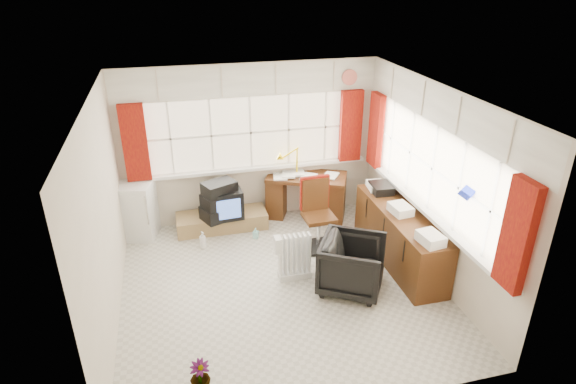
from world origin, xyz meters
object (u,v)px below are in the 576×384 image
object	(u,v)px
task_chair	(316,210)
mini_fridge	(137,210)
office_chair	(352,265)
tv_bench	(222,221)
radiator	(295,260)
crt_tv	(225,203)
credenza	(399,236)
desk	(306,193)
desk_lamp	(297,155)

from	to	relation	value
task_chair	mini_fridge	world-z (taller)	task_chair
task_chair	office_chair	distance (m)	1.17
task_chair	tv_bench	bearing A→B (deg)	147.34
office_chair	radiator	bearing A→B (deg)	87.67
crt_tv	mini_fridge	bearing A→B (deg)	172.54
office_chair	radiator	world-z (taller)	office_chair
task_chair	credenza	bearing A→B (deg)	-35.02
crt_tv	task_chair	bearing A→B (deg)	-30.79
office_chair	mini_fridge	xyz separation A→B (m)	(-2.66, 2.05, 0.08)
desk	crt_tv	xyz separation A→B (m)	(-1.35, -0.17, 0.07)
radiator	mini_fridge	world-z (taller)	mini_fridge
credenza	radiator	bearing A→B (deg)	-178.28
radiator	task_chair	bearing A→B (deg)	54.80
desk_lamp	mini_fridge	bearing A→B (deg)	-178.38
desk	desk_lamp	size ratio (longest dim) A/B	2.94
desk_lamp	tv_bench	distance (m)	1.57
desk	mini_fridge	bearing A→B (deg)	-179.99
credenza	tv_bench	distance (m)	2.75
radiator	office_chair	bearing A→B (deg)	-32.60
task_chair	radiator	xyz separation A→B (m)	(-0.52, -0.74, -0.30)
credenza	tv_bench	xyz separation A→B (m)	(-2.28, 1.52, -0.26)
office_chair	desk_lamp	bearing A→B (deg)	34.30
task_chair	desk_lamp	bearing A→B (deg)	91.76
tv_bench	crt_tv	bearing A→B (deg)	-58.61
credenza	tv_bench	size ratio (longest dim) A/B	1.43
desk_lamp	tv_bench	bearing A→B (deg)	-173.17
radiator	crt_tv	distance (m)	1.65
crt_tv	desk	bearing A→B (deg)	7.24
task_chair	radiator	size ratio (longest dim) A/B	1.65
desk_lamp	task_chair	world-z (taller)	desk_lamp
desk	mini_fridge	distance (m)	2.65
desk	crt_tv	world-z (taller)	desk
mini_fridge	desk_lamp	bearing A→B (deg)	1.62
desk_lamp	radiator	bearing A→B (deg)	-105.96
credenza	crt_tv	xyz separation A→B (m)	(-2.22, 1.43, 0.09)
credenza	mini_fridge	distance (m)	3.87
desk	task_chair	bearing A→B (deg)	-97.16
tv_bench	mini_fridge	world-z (taller)	mini_fridge
desk_lamp	office_chair	bearing A→B (deg)	-85.96
tv_bench	desk	bearing A→B (deg)	3.26
desk	task_chair	xyz separation A→B (m)	(-0.11, -0.91, 0.16)
mini_fridge	crt_tv	bearing A→B (deg)	-7.46
desk	radiator	xyz separation A→B (m)	(-0.63, -1.65, -0.14)
desk	credenza	xyz separation A→B (m)	(0.87, -1.60, -0.02)
desk_lamp	office_chair	distance (m)	2.24
task_chair	tv_bench	world-z (taller)	task_chair
desk_lamp	radiator	size ratio (longest dim) A/B	0.74
desk	tv_bench	distance (m)	1.43
office_chair	credenza	bearing A→B (deg)	-32.08
task_chair	crt_tv	distance (m)	1.44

